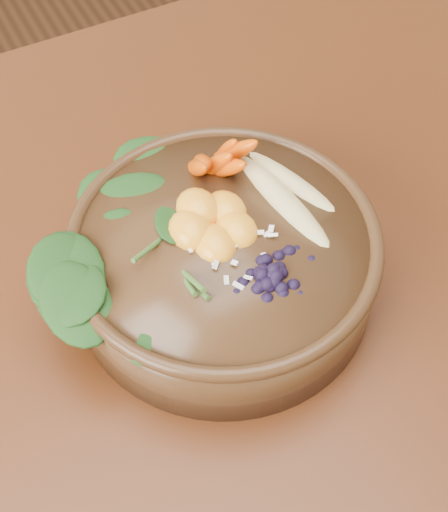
{
  "coord_description": "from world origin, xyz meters",
  "views": [
    {
      "loc": [
        -0.14,
        -0.33,
        1.3
      ],
      "look_at": [
        0.04,
        0.01,
        0.8
      ],
      "focal_mm": 50.0,
      "sensor_mm": 36.0,
      "label": 1
    }
  ],
  "objects_px": {
    "kale_heap": "(143,209)",
    "blueberry_pile": "(273,262)",
    "stoneware_bowl": "(224,263)",
    "dining_table": "(196,359)",
    "banana_halves": "(288,180)",
    "carrot_cluster": "(211,134)",
    "mandarin_cluster": "(213,213)"
  },
  "relations": [
    {
      "from": "stoneware_bowl",
      "to": "kale_heap",
      "type": "distance_m",
      "value": 0.09
    },
    {
      "from": "mandarin_cluster",
      "to": "stoneware_bowl",
      "type": "bearing_deg",
      "value": -82.69
    },
    {
      "from": "stoneware_bowl",
      "to": "blueberry_pile",
      "type": "distance_m",
      "value": 0.08
    },
    {
      "from": "carrot_cluster",
      "to": "kale_heap",
      "type": "bearing_deg",
      "value": -169.49
    },
    {
      "from": "dining_table",
      "to": "carrot_cluster",
      "type": "xyz_separation_m",
      "value": [
        0.07,
        0.09,
        0.2
      ]
    },
    {
      "from": "stoneware_bowl",
      "to": "banana_halves",
      "type": "xyz_separation_m",
      "value": [
        0.08,
        0.02,
        0.05
      ]
    },
    {
      "from": "kale_heap",
      "to": "mandarin_cluster",
      "type": "relative_size",
      "value": 2.07
    },
    {
      "from": "dining_table",
      "to": "banana_halves",
      "type": "height_order",
      "value": "banana_halves"
    },
    {
      "from": "kale_heap",
      "to": "banana_halves",
      "type": "bearing_deg",
      "value": -9.9
    },
    {
      "from": "dining_table",
      "to": "carrot_cluster",
      "type": "height_order",
      "value": "carrot_cluster"
    },
    {
      "from": "dining_table",
      "to": "stoneware_bowl",
      "type": "xyz_separation_m",
      "value": [
        0.04,
        0.01,
        0.13
      ]
    },
    {
      "from": "kale_heap",
      "to": "carrot_cluster",
      "type": "distance_m",
      "value": 0.09
    },
    {
      "from": "carrot_cluster",
      "to": "banana_halves",
      "type": "xyz_separation_m",
      "value": [
        0.05,
        -0.06,
        -0.02
      ]
    },
    {
      "from": "carrot_cluster",
      "to": "blueberry_pile",
      "type": "relative_size",
      "value": 0.6
    },
    {
      "from": "kale_heap",
      "to": "blueberry_pile",
      "type": "xyz_separation_m",
      "value": [
        0.07,
        -0.1,
        -0.0
      ]
    },
    {
      "from": "dining_table",
      "to": "blueberry_pile",
      "type": "xyz_separation_m",
      "value": [
        0.05,
        -0.04,
        0.19
      ]
    },
    {
      "from": "stoneware_bowl",
      "to": "blueberry_pile",
      "type": "bearing_deg",
      "value": -73.49
    },
    {
      "from": "kale_heap",
      "to": "mandarin_cluster",
      "type": "distance_m",
      "value": 0.06
    },
    {
      "from": "mandarin_cluster",
      "to": "carrot_cluster",
      "type": "bearing_deg",
      "value": 63.84
    },
    {
      "from": "banana_halves",
      "to": "blueberry_pile",
      "type": "bearing_deg",
      "value": -141.51
    },
    {
      "from": "blueberry_pile",
      "to": "banana_halves",
      "type": "bearing_deg",
      "value": 52.14
    },
    {
      "from": "carrot_cluster",
      "to": "blueberry_pile",
      "type": "height_order",
      "value": "carrot_cluster"
    },
    {
      "from": "dining_table",
      "to": "stoneware_bowl",
      "type": "distance_m",
      "value": 0.14
    },
    {
      "from": "dining_table",
      "to": "blueberry_pile",
      "type": "distance_m",
      "value": 0.2
    },
    {
      "from": "banana_halves",
      "to": "stoneware_bowl",
      "type": "bearing_deg",
      "value": -177.26
    },
    {
      "from": "mandarin_cluster",
      "to": "blueberry_pile",
      "type": "bearing_deg",
      "value": -75.62
    },
    {
      "from": "banana_halves",
      "to": "mandarin_cluster",
      "type": "bearing_deg",
      "value": 170.25
    },
    {
      "from": "dining_table",
      "to": "mandarin_cluster",
      "type": "height_order",
      "value": "mandarin_cluster"
    },
    {
      "from": "stoneware_bowl",
      "to": "mandarin_cluster",
      "type": "xyz_separation_m",
      "value": [
        -0.0,
        0.02,
        0.05
      ]
    },
    {
      "from": "dining_table",
      "to": "banana_halves",
      "type": "distance_m",
      "value": 0.22
    },
    {
      "from": "carrot_cluster",
      "to": "banana_halves",
      "type": "relative_size",
      "value": 0.47
    },
    {
      "from": "dining_table",
      "to": "kale_heap",
      "type": "distance_m",
      "value": 0.2
    }
  ]
}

